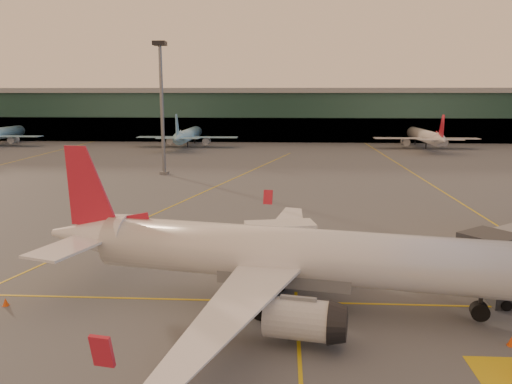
{
  "coord_description": "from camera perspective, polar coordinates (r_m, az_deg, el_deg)",
  "views": [
    {
      "loc": [
        3.94,
        -31.24,
        15.84
      ],
      "look_at": [
        0.81,
        23.4,
        5.0
      ],
      "focal_mm": 35.0,
      "sensor_mm": 36.0,
      "label": 1
    }
  ],
  "objects": [
    {
      "name": "ground",
      "position": [
        35.25,
        -3.63,
        -15.53
      ],
      "size": [
        600.0,
        600.0,
        0.0
      ],
      "primitive_type": "plane",
      "color": "#4C4F54",
      "rests_on": "ground"
    },
    {
      "name": "taxi_markings",
      "position": [
        78.18,
        -5.08,
        -0.53
      ],
      "size": [
        100.12,
        173.0,
        0.01
      ],
      "color": "gold",
      "rests_on": "ground"
    },
    {
      "name": "terminal",
      "position": [
        173.22,
        1.99,
        8.86
      ],
      "size": [
        400.0,
        20.0,
        17.6
      ],
      "color": "#19382D",
      "rests_on": "ground"
    },
    {
      "name": "mast_west_near",
      "position": [
        100.15,
        -10.73,
        10.45
      ],
      "size": [
        2.4,
        2.4,
        25.6
      ],
      "color": "slate",
      "rests_on": "ground"
    },
    {
      "name": "distant_aircraft_row",
      "position": [
        160.78,
        -17.84,
        5.02
      ],
      "size": [
        225.0,
        34.0,
        13.0
      ],
      "color": "#86C2E0",
      "rests_on": "ground"
    },
    {
      "name": "main_airplane",
      "position": [
        37.85,
        3.17,
        -7.35
      ],
      "size": [
        38.7,
        35.12,
        11.73
      ],
      "rotation": [
        0.0,
        0.0,
        -0.18
      ],
      "color": "white",
      "rests_on": "ground"
    },
    {
      "name": "catering_truck",
      "position": [
        44.4,
        2.83,
        -6.07
      ],
      "size": [
        6.46,
        3.78,
        4.7
      ],
      "rotation": [
        0.0,
        0.0,
        0.2
      ],
      "color": "red",
      "rests_on": "ground"
    },
    {
      "name": "cone_tail",
      "position": [
        43.15,
        -26.71,
        -11.17
      ],
      "size": [
        0.48,
        0.48,
        0.61
      ],
      "color": "#E94C0C",
      "rests_on": "ground"
    },
    {
      "name": "cone_wing_left",
      "position": [
        56.14,
        1.83,
        -4.9
      ],
      "size": [
        0.45,
        0.45,
        0.57
      ],
      "color": "#E94C0C",
      "rests_on": "ground"
    },
    {
      "name": "cone_fwd",
      "position": [
        36.98,
        27.16,
        -14.95
      ],
      "size": [
        0.5,
        0.5,
        0.64
      ],
      "color": "#E94C0C",
      "rests_on": "ground"
    }
  ]
}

